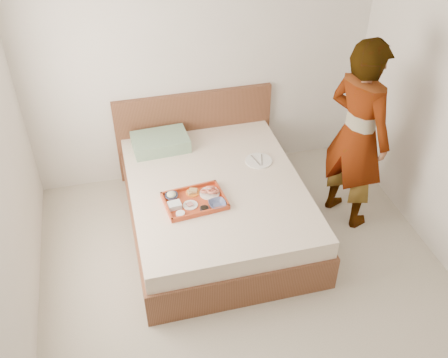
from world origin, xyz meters
TOP-DOWN VIEW (x-y plane):
  - ground at (0.00, 0.00)m, footprint 3.50×4.00m
  - wall_back at (0.00, 2.00)m, footprint 3.50×0.01m
  - bed at (-0.10, 1.00)m, footprint 1.65×2.00m
  - headboard at (-0.10, 1.97)m, footprint 1.65×0.06m
  - pillow at (-0.50, 1.70)m, footprint 0.56×0.40m
  - tray at (-0.34, 0.79)m, footprint 0.56×0.43m
  - prawn_plate at (-0.19, 0.86)m, footprint 0.20×0.20m
  - navy_bowl_big at (-0.16, 0.69)m, footprint 0.16×0.16m
  - sauce_dish at (-0.28, 0.65)m, footprint 0.08×0.08m
  - meat_plate at (-0.39, 0.74)m, footprint 0.14×0.14m
  - bread_plate at (-0.33, 0.91)m, footprint 0.14×0.14m
  - salad_bowl at (-0.52, 0.89)m, footprint 0.13×0.13m
  - plastic_tub at (-0.52, 0.75)m, footprint 0.12×0.10m
  - cheese_round at (-0.49, 0.64)m, footprint 0.08×0.08m
  - dinner_plate at (0.38, 1.24)m, footprint 0.29×0.29m
  - person at (1.18, 0.88)m, footprint 0.66×0.79m

SIDE VIEW (x-z plane):
  - ground at x=0.00m, z-range -0.01..0.01m
  - bed at x=-0.10m, z-range 0.00..0.53m
  - headboard at x=-0.10m, z-range 0.00..0.95m
  - dinner_plate at x=0.38m, z-range 0.53..0.54m
  - meat_plate at x=-0.39m, z-range 0.54..0.55m
  - bread_plate at x=-0.33m, z-range 0.54..0.55m
  - prawn_plate at x=-0.19m, z-range 0.54..0.56m
  - tray at x=-0.34m, z-range 0.53..0.58m
  - cheese_round at x=-0.49m, z-range 0.54..0.57m
  - sauce_dish at x=-0.28m, z-range 0.54..0.57m
  - salad_bowl at x=-0.52m, z-range 0.54..0.58m
  - navy_bowl_big at x=-0.16m, z-range 0.54..0.58m
  - plastic_tub at x=-0.52m, z-range 0.54..0.59m
  - pillow at x=-0.50m, z-range 0.53..0.66m
  - person at x=1.18m, z-range 0.00..1.84m
  - wall_back at x=0.00m, z-range 0.00..2.60m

